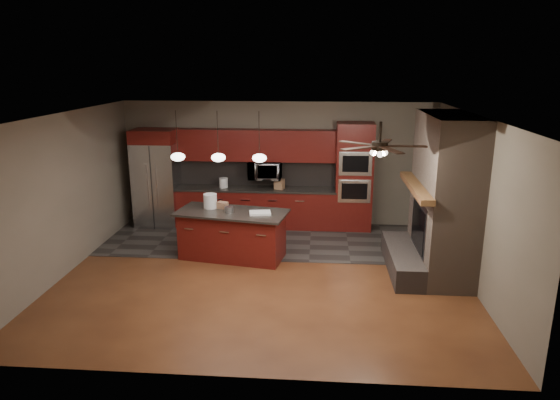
# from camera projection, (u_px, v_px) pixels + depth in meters

# --- Properties ---
(ground) EXTENTS (7.00, 7.00, 0.00)m
(ground) POSITION_uv_depth(u_px,v_px,m) (264.00, 274.00, 8.83)
(ground) COLOR brown
(ground) RESTS_ON ground
(ceiling) EXTENTS (7.00, 6.00, 0.02)m
(ceiling) POSITION_uv_depth(u_px,v_px,m) (263.00, 115.00, 8.08)
(ceiling) COLOR white
(ceiling) RESTS_ON back_wall
(back_wall) EXTENTS (7.00, 0.02, 2.80)m
(back_wall) POSITION_uv_depth(u_px,v_px,m) (278.00, 164.00, 11.34)
(back_wall) COLOR slate
(back_wall) RESTS_ON ground
(right_wall) EXTENTS (0.02, 6.00, 2.80)m
(right_wall) POSITION_uv_depth(u_px,v_px,m) (475.00, 203.00, 8.19)
(right_wall) COLOR slate
(right_wall) RESTS_ON ground
(left_wall) EXTENTS (0.02, 6.00, 2.80)m
(left_wall) POSITION_uv_depth(u_px,v_px,m) (65.00, 194.00, 8.72)
(left_wall) COLOR slate
(left_wall) RESTS_ON ground
(slate_tile_patch) EXTENTS (7.00, 2.40, 0.01)m
(slate_tile_patch) POSITION_uv_depth(u_px,v_px,m) (274.00, 240.00, 10.56)
(slate_tile_patch) COLOR #383532
(slate_tile_patch) RESTS_ON ground
(fireplace_column) EXTENTS (1.30, 2.10, 2.80)m
(fireplace_column) POSITION_uv_depth(u_px,v_px,m) (440.00, 202.00, 8.64)
(fireplace_column) COLOR #756253
(fireplace_column) RESTS_ON ground
(back_cabinetry) EXTENTS (3.59, 0.64, 2.20)m
(back_cabinetry) POSITION_uv_depth(u_px,v_px,m) (256.00, 188.00, 11.26)
(back_cabinetry) COLOR #5B1410
(back_cabinetry) RESTS_ON ground
(oven_tower) EXTENTS (0.80, 0.63, 2.38)m
(oven_tower) POSITION_uv_depth(u_px,v_px,m) (354.00, 177.00, 10.97)
(oven_tower) COLOR #5B1410
(oven_tower) RESTS_ON ground
(microwave) EXTENTS (0.73, 0.41, 0.50)m
(microwave) POSITION_uv_depth(u_px,v_px,m) (265.00, 170.00, 11.15)
(microwave) COLOR silver
(microwave) RESTS_ON back_cabinetry
(refrigerator) EXTENTS (0.95, 0.75, 2.21)m
(refrigerator) POSITION_uv_depth(u_px,v_px,m) (157.00, 178.00, 11.26)
(refrigerator) COLOR silver
(refrigerator) RESTS_ON ground
(kitchen_island) EXTENTS (2.20, 1.29, 0.92)m
(kitchen_island) POSITION_uv_depth(u_px,v_px,m) (232.00, 234.00, 9.49)
(kitchen_island) COLOR #5B1410
(kitchen_island) RESTS_ON ground
(white_bucket) EXTENTS (0.35, 0.35, 0.28)m
(white_bucket) POSITION_uv_depth(u_px,v_px,m) (210.00, 201.00, 9.57)
(white_bucket) COLOR silver
(white_bucket) RESTS_ON kitchen_island
(paint_can) EXTENTS (0.21, 0.21, 0.11)m
(paint_can) POSITION_uv_depth(u_px,v_px,m) (229.00, 210.00, 9.30)
(paint_can) COLOR #ACACB0
(paint_can) RESTS_ON kitchen_island
(paint_tray) EXTENTS (0.43, 0.33, 0.04)m
(paint_tray) POSITION_uv_depth(u_px,v_px,m) (260.00, 213.00, 9.22)
(paint_tray) COLOR white
(paint_tray) RESTS_ON kitchen_island
(cardboard_box) EXTENTS (0.24, 0.21, 0.13)m
(cardboard_box) POSITION_uv_depth(u_px,v_px,m) (222.00, 205.00, 9.57)
(cardboard_box) COLOR #8B6247
(cardboard_box) RESTS_ON kitchen_island
(counter_bucket) EXTENTS (0.21, 0.21, 0.22)m
(counter_bucket) POSITION_uv_depth(u_px,v_px,m) (224.00, 183.00, 11.25)
(counter_bucket) COLOR white
(counter_bucket) RESTS_ON back_cabinetry
(counter_box) EXTENTS (0.25, 0.22, 0.23)m
(counter_box) POSITION_uv_depth(u_px,v_px,m) (279.00, 184.00, 11.10)
(counter_box) COLOR #906A4A
(counter_box) RESTS_ON back_cabinetry
(pendant_left) EXTENTS (0.26, 0.26, 0.92)m
(pendant_left) POSITION_uv_depth(u_px,v_px,m) (178.00, 157.00, 9.10)
(pendant_left) COLOR black
(pendant_left) RESTS_ON ceiling
(pendant_center) EXTENTS (0.26, 0.26, 0.92)m
(pendant_center) POSITION_uv_depth(u_px,v_px,m) (218.00, 157.00, 9.05)
(pendant_center) COLOR black
(pendant_center) RESTS_ON ceiling
(pendant_right) EXTENTS (0.26, 0.26, 0.92)m
(pendant_right) POSITION_uv_depth(u_px,v_px,m) (259.00, 158.00, 8.99)
(pendant_right) COLOR black
(pendant_right) RESTS_ON ceiling
(ceiling_fan) EXTENTS (1.27, 1.33, 0.41)m
(ceiling_fan) POSITION_uv_depth(u_px,v_px,m) (380.00, 145.00, 7.27)
(ceiling_fan) COLOR black
(ceiling_fan) RESTS_ON ceiling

